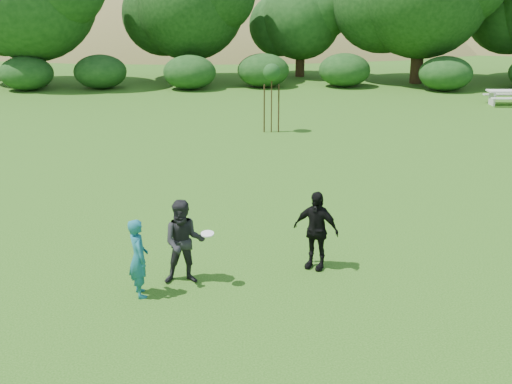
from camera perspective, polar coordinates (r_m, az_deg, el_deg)
ground at (r=13.40m, az=0.04°, el=-8.51°), size 120.00×120.00×0.00m
player_teal at (r=12.98m, az=-10.40°, el=-5.78°), size 0.59×0.70×1.63m
player_grey at (r=13.35m, az=-6.42°, el=-4.45°), size 0.94×0.76×1.81m
player_black at (r=14.02m, az=5.33°, el=-3.39°), size 1.12×0.86×1.77m
frisbee at (r=13.04m, az=-4.34°, el=-3.72°), size 0.27×0.27×0.06m
sapling at (r=26.62m, az=1.40°, el=10.43°), size 0.70×0.70×2.85m
picnic_table at (r=35.38m, az=21.28°, el=8.04°), size 1.80×1.48×0.76m
hillside at (r=82.41m, az=-0.52°, el=5.61°), size 150.00×72.00×52.00m
tree_row at (r=40.80m, az=4.62°, el=16.55°), size 53.92×10.38×9.62m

